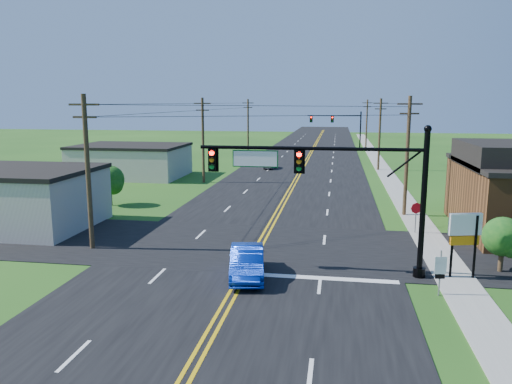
% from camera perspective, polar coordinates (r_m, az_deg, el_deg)
% --- Properties ---
extents(ground, '(260.00, 260.00, 0.00)m').
position_cam_1_polar(ground, '(19.14, -6.01, -16.31)').
color(ground, '#1B4213').
rests_on(ground, ground).
extents(road_main, '(16.00, 220.00, 0.04)m').
position_cam_1_polar(road_main, '(67.19, 5.27, 2.92)').
color(road_main, black).
rests_on(road_main, ground).
extents(road_cross, '(70.00, 10.00, 0.04)m').
position_cam_1_polar(road_cross, '(30.09, 0.04, -6.20)').
color(road_cross, black).
rests_on(road_cross, ground).
extents(sidewalk, '(2.00, 160.00, 0.08)m').
position_cam_1_polar(sidewalk, '(57.42, 15.06, 1.38)').
color(sidewalk, gray).
rests_on(sidewalk, ground).
extents(signal_mast_main, '(11.30, 0.60, 7.48)m').
position_cam_1_polar(signal_mast_main, '(24.78, 8.48, 1.34)').
color(signal_mast_main, black).
rests_on(signal_mast_main, ground).
extents(signal_mast_far, '(10.98, 0.60, 7.48)m').
position_cam_1_polar(signal_mast_far, '(96.57, 9.26, 7.74)').
color(signal_mast_far, black).
rests_on(signal_mast_far, ground).
extents(cream_bldg_near, '(10.20, 8.20, 4.10)m').
position_cam_1_polar(cream_bldg_near, '(37.95, -25.66, -0.61)').
color(cream_bldg_near, beige).
rests_on(cream_bldg_near, ground).
extents(cream_bldg_far, '(12.20, 9.20, 3.70)m').
position_cam_1_polar(cream_bldg_far, '(59.77, -14.09, 3.52)').
color(cream_bldg_far, beige).
rests_on(cream_bldg_far, ground).
extents(utility_pole_left_a, '(1.80, 0.28, 9.00)m').
position_cam_1_polar(utility_pole_left_a, '(30.27, -18.67, 2.46)').
color(utility_pole_left_a, '#322717').
rests_on(utility_pole_left_a, ground).
extents(utility_pole_left_b, '(1.80, 0.28, 9.00)m').
position_cam_1_polar(utility_pole_left_b, '(53.53, -6.08, 6.10)').
color(utility_pole_left_b, '#322717').
rests_on(utility_pole_left_b, ground).
extents(utility_pole_left_c, '(1.80, 0.28, 9.00)m').
position_cam_1_polar(utility_pole_left_c, '(79.84, -0.92, 7.50)').
color(utility_pole_left_c, '#322717').
rests_on(utility_pole_left_c, ground).
extents(utility_pole_right_a, '(1.80, 0.28, 9.00)m').
position_cam_1_polar(utility_pole_right_a, '(39.01, 16.89, 4.19)').
color(utility_pole_right_a, '#322717').
rests_on(utility_pole_right_a, ground).
extents(utility_pole_right_b, '(1.80, 0.28, 9.00)m').
position_cam_1_polar(utility_pole_right_b, '(64.80, 13.95, 6.57)').
color(utility_pole_right_b, '#322717').
rests_on(utility_pole_right_b, ground).
extents(utility_pole_right_c, '(1.80, 0.28, 9.00)m').
position_cam_1_polar(utility_pole_right_c, '(94.70, 12.53, 7.69)').
color(utility_pole_right_c, '#322717').
rests_on(utility_pole_right_c, ground).
extents(tree_right_back, '(3.00, 3.00, 4.10)m').
position_cam_1_polar(tree_right_back, '(44.37, 24.05, 1.66)').
color(tree_right_back, '#322717').
rests_on(tree_right_back, ground).
extents(shrub_corner, '(2.00, 2.00, 2.86)m').
position_cam_1_polar(shrub_corner, '(28.10, 26.38, -4.62)').
color(shrub_corner, '#322717').
rests_on(shrub_corner, ground).
extents(tree_left, '(2.40, 2.40, 3.37)m').
position_cam_1_polar(tree_left, '(43.24, -16.37, 1.34)').
color(tree_left, '#322717').
rests_on(tree_left, ground).
extents(blue_car, '(2.34, 4.78, 1.51)m').
position_cam_1_polar(blue_car, '(24.73, -1.03, -8.10)').
color(blue_car, '#07279A').
rests_on(blue_car, ground).
extents(distant_car, '(1.79, 3.68, 1.21)m').
position_cam_1_polar(distant_car, '(64.81, 1.66, 3.21)').
color(distant_car, '#9F9FA3').
rests_on(distant_car, ground).
extents(route_sign, '(0.53, 0.12, 2.11)m').
position_cam_1_polar(route_sign, '(23.78, 20.32, -8.32)').
color(route_sign, slate).
rests_on(route_sign, ground).
extents(stop_sign, '(0.72, 0.25, 2.10)m').
position_cam_1_polar(stop_sign, '(34.18, 17.83, -2.12)').
color(stop_sign, slate).
rests_on(stop_sign, ground).
extents(pylon_sign, '(1.60, 0.60, 3.28)m').
position_cam_1_polar(pylon_sign, '(26.13, 22.75, -4.16)').
color(pylon_sign, black).
rests_on(pylon_sign, ground).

